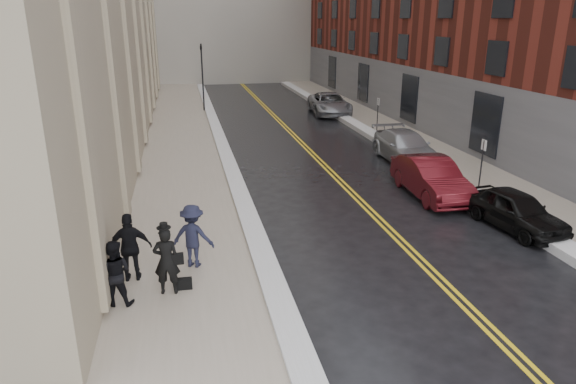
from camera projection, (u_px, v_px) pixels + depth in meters
name	position (u px, v px, depth m)	size (l,w,h in m)	color
ground	(368.00, 308.00, 13.01)	(160.00, 160.00, 0.00)	black
sidewalk_left	(181.00, 157.00, 26.96)	(4.00, 64.00, 0.15)	gray
sidewalk_right	(420.00, 145.00, 29.55)	(3.00, 64.00, 0.15)	gray
lane_stripe_a	(308.00, 152.00, 28.31)	(0.12, 64.00, 0.01)	gold
lane_stripe_b	(313.00, 152.00, 28.35)	(0.12, 64.00, 0.01)	gold
snow_ridge_left	(225.00, 154.00, 27.39)	(0.70, 60.80, 0.26)	silver
snow_ridge_right	(390.00, 145.00, 29.17)	(0.85, 60.80, 0.30)	silver
traffic_signal	(202.00, 72.00, 39.35)	(0.18, 0.15, 5.20)	black
parking_sign_near	(482.00, 160.00, 21.51)	(0.06, 0.35, 2.23)	black
parking_sign_far	(378.00, 112.00, 32.64)	(0.06, 0.35, 2.23)	black
car_black	(516.00, 210.00, 17.76)	(1.61, 4.00, 1.36)	black
car_maroon	(431.00, 178.00, 20.99)	(1.69, 4.85, 1.60)	#4B0D13
car_silver_near	(405.00, 147.00, 26.15)	(2.15, 5.28, 1.53)	#9B9DA2
car_silver_far	(330.00, 104.00, 39.27)	(2.67, 5.80, 1.61)	gray
pedestrian_main	(166.00, 261.00, 13.18)	(0.67, 0.44, 1.84)	black
pedestrian_a	(115.00, 273.00, 12.68)	(0.83, 0.65, 1.71)	black
pedestrian_b	(193.00, 236.00, 14.66)	(1.21, 0.69, 1.87)	black
pedestrian_c	(130.00, 247.00, 13.85)	(1.13, 0.47, 1.93)	black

